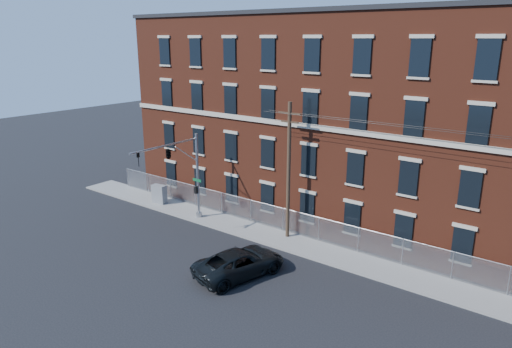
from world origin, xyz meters
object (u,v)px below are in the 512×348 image
Objects in this scene: traffic_signal_mast at (175,161)px; utility_pole_near at (289,169)px; pickup_truck at (240,263)px; utility_cabinet at (159,194)px.

traffic_signal_mast is 8.70m from utility_pole_near.
utility_cabinet is (-13.98, 5.82, 0.10)m from pickup_truck.
pickup_truck is 15.14m from utility_cabinet.
utility_pole_near is 1.67× the size of pickup_truck.
traffic_signal_mast is at bearing -4.75° from pickup_truck.
traffic_signal_mast reaches higher than pickup_truck.
utility_pole_near is at bearing -2.86° from utility_cabinet.
utility_cabinet is at bearing -176.71° from utility_pole_near.
utility_pole_near reaches higher than pickup_truck.
utility_pole_near is 13.93m from utility_cabinet.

